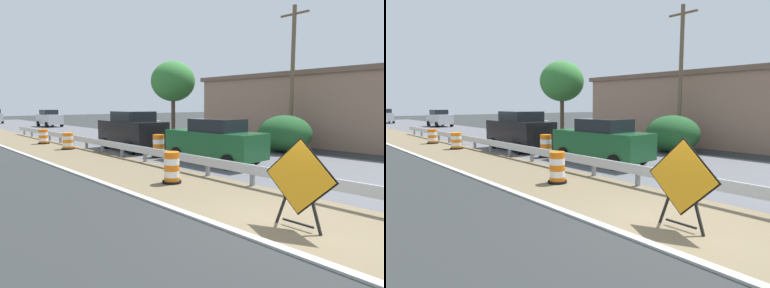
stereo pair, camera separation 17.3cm
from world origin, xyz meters
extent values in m
plane|color=#2B2D2D|center=(0.00, 0.00, 0.00)|extent=(160.00, 160.00, 0.00)
cube|color=#706047|center=(0.57, 0.00, 0.00)|extent=(3.54, 120.00, 0.01)
cube|color=#ADADA8|center=(-1.30, 0.00, 0.00)|extent=(0.20, 120.00, 0.11)
cube|color=#ADB2B7|center=(2.09, -0.17, 0.55)|extent=(0.08, 57.09, 0.32)
cube|color=slate|center=(2.17, 0.85, 0.35)|extent=(0.12, 0.12, 0.70)
cube|color=slate|center=(2.17, 2.89, 0.35)|extent=(0.12, 0.12, 0.70)
cube|color=slate|center=(2.17, 4.93, 0.35)|extent=(0.12, 0.12, 0.70)
cube|color=slate|center=(2.17, 6.97, 0.35)|extent=(0.12, 0.12, 0.70)
cube|color=slate|center=(2.17, 9.01, 0.35)|extent=(0.12, 0.12, 0.70)
cube|color=slate|center=(2.17, 11.05, 0.35)|extent=(0.12, 0.12, 0.70)
cube|color=slate|center=(2.17, 13.09, 0.35)|extent=(0.12, 0.12, 0.70)
cube|color=slate|center=(2.17, 15.12, 0.35)|extent=(0.12, 0.12, 0.70)
cube|color=slate|center=(2.17, 17.16, 0.35)|extent=(0.12, 0.12, 0.70)
cube|color=slate|center=(2.17, 19.20, 0.35)|extent=(0.12, 0.12, 0.70)
cube|color=slate|center=(2.17, 21.24, 0.35)|extent=(0.12, 0.12, 0.70)
cube|color=slate|center=(2.17, 23.28, 0.35)|extent=(0.12, 0.12, 0.70)
cube|color=slate|center=(2.17, 25.32, 0.35)|extent=(0.12, 0.12, 0.70)
cube|color=slate|center=(2.17, 27.36, 0.35)|extent=(0.12, 0.12, 0.70)
cube|color=black|center=(-0.15, -0.41, 0.52)|extent=(0.05, 0.39, 1.06)
cube|color=black|center=(-0.14, 0.29, 0.52)|extent=(0.05, 0.39, 1.06)
cube|color=black|center=(-0.14, -0.06, 0.12)|extent=(0.04, 0.72, 0.04)
cube|color=orange|center=(-0.16, -0.06, 1.13)|extent=(0.04, 1.57, 1.57)
cube|color=black|center=(-0.15, -0.06, 1.13)|extent=(0.02, 1.66, 1.66)
cylinder|color=orange|center=(0.48, 4.97, 0.11)|extent=(0.52, 0.52, 0.21)
cylinder|color=white|center=(0.48, 4.97, 0.32)|extent=(0.52, 0.52, 0.21)
cylinder|color=orange|center=(0.48, 4.97, 0.53)|extent=(0.52, 0.52, 0.21)
cylinder|color=white|center=(0.48, 4.97, 0.74)|extent=(0.52, 0.52, 0.21)
cylinder|color=orange|center=(0.48, 4.97, 0.95)|extent=(0.52, 0.52, 0.21)
cylinder|color=black|center=(0.48, 4.97, 0.04)|extent=(0.65, 0.65, 0.08)
cylinder|color=orange|center=(3.42, 9.64, 0.11)|extent=(0.57, 0.57, 0.23)
cylinder|color=white|center=(3.42, 9.64, 0.34)|extent=(0.57, 0.57, 0.23)
cylinder|color=orange|center=(3.42, 9.64, 0.57)|extent=(0.57, 0.57, 0.23)
cylinder|color=white|center=(3.42, 9.64, 0.80)|extent=(0.57, 0.57, 0.23)
cylinder|color=orange|center=(3.42, 9.64, 1.03)|extent=(0.57, 0.57, 0.23)
cylinder|color=black|center=(3.42, 9.64, 0.04)|extent=(0.72, 0.72, 0.08)
cylinder|color=orange|center=(1.28, 15.68, 0.10)|extent=(0.60, 0.60, 0.20)
cylinder|color=white|center=(1.28, 15.68, 0.29)|extent=(0.60, 0.60, 0.20)
cylinder|color=orange|center=(1.28, 15.68, 0.49)|extent=(0.60, 0.60, 0.20)
cylinder|color=white|center=(1.28, 15.68, 0.69)|extent=(0.60, 0.60, 0.20)
cylinder|color=orange|center=(1.28, 15.68, 0.88)|extent=(0.60, 0.60, 0.20)
cylinder|color=black|center=(1.28, 15.68, 0.04)|extent=(0.75, 0.75, 0.08)
cylinder|color=orange|center=(1.15, 19.47, 0.10)|extent=(0.59, 0.59, 0.19)
cylinder|color=white|center=(1.15, 19.47, 0.29)|extent=(0.59, 0.59, 0.19)
cylinder|color=orange|center=(1.15, 19.47, 0.49)|extent=(0.59, 0.59, 0.19)
cylinder|color=white|center=(1.15, 19.47, 0.68)|extent=(0.59, 0.59, 0.19)
cylinder|color=orange|center=(1.15, 19.47, 0.88)|extent=(0.59, 0.59, 0.19)
cylinder|color=black|center=(1.15, 19.47, 0.04)|extent=(0.74, 0.74, 0.08)
cylinder|color=black|center=(5.16, 47.95, 0.32)|extent=(0.24, 0.65, 0.64)
cube|color=silver|center=(7.58, 18.27, 0.88)|extent=(1.98, 4.13, 1.13)
cube|color=black|center=(7.58, 18.43, 1.73)|extent=(1.76, 1.91, 0.56)
cylinder|color=black|center=(8.53, 16.90, 0.32)|extent=(0.23, 0.64, 0.64)
cylinder|color=black|center=(6.60, 16.93, 0.32)|extent=(0.23, 0.64, 0.64)
cylinder|color=black|center=(8.57, 19.61, 0.32)|extent=(0.23, 0.64, 0.64)
cylinder|color=black|center=(6.63, 19.63, 0.32)|extent=(0.23, 0.64, 0.64)
cube|color=#195128|center=(4.35, 6.71, 0.88)|extent=(1.85, 4.80, 1.12)
cube|color=black|center=(4.36, 6.52, 1.72)|extent=(1.63, 2.22, 0.56)
cylinder|color=black|center=(3.44, 8.27, 0.32)|extent=(0.23, 0.64, 0.64)
cylinder|color=black|center=(5.22, 8.30, 0.32)|extent=(0.23, 0.64, 0.64)
cylinder|color=black|center=(3.49, 5.12, 0.32)|extent=(0.23, 0.64, 0.64)
cylinder|color=black|center=(5.27, 5.14, 0.32)|extent=(0.23, 0.64, 0.64)
cube|color=silver|center=(7.67, 36.88, 0.88)|extent=(1.81, 4.15, 1.12)
cube|color=black|center=(7.66, 37.04, 1.72)|extent=(1.59, 1.92, 0.56)
cylinder|color=black|center=(8.55, 35.54, 0.32)|extent=(0.23, 0.64, 0.64)
cylinder|color=black|center=(6.84, 35.50, 0.32)|extent=(0.23, 0.64, 0.64)
cylinder|color=black|center=(8.49, 38.25, 0.32)|extent=(0.23, 0.64, 0.64)
cylinder|color=black|center=(6.78, 38.22, 0.32)|extent=(0.23, 0.64, 0.64)
cube|color=black|center=(3.93, 12.89, 1.00)|extent=(2.10, 4.82, 1.36)
cube|color=black|center=(3.92, 12.70, 1.96)|extent=(1.82, 2.24, 0.56)
cylinder|color=black|center=(3.00, 14.49, 0.32)|extent=(0.24, 0.65, 0.64)
cylinder|color=black|center=(4.95, 14.43, 0.32)|extent=(0.24, 0.65, 0.64)
cylinder|color=black|center=(2.90, 11.36, 0.32)|extent=(0.24, 0.65, 0.64)
cylinder|color=black|center=(4.85, 11.29, 0.32)|extent=(0.24, 0.65, 0.64)
cube|color=#93705B|center=(15.84, 8.12, 2.21)|extent=(7.04, 14.65, 4.43)
cube|color=brown|center=(15.84, 8.12, 4.58)|extent=(7.32, 15.23, 0.30)
cylinder|color=brown|center=(11.43, 7.09, 4.18)|extent=(0.24, 0.24, 8.35)
cube|color=brown|center=(11.43, 7.09, 7.85)|extent=(0.12, 1.80, 0.10)
ellipsoid|color=#1E4C23|center=(9.74, 6.44, 1.02)|extent=(2.94, 2.94, 2.05)
cylinder|color=#4C3D2D|center=(12.63, 19.73, 1.56)|extent=(0.36, 0.36, 3.11)
ellipsoid|color=#337533|center=(12.63, 19.73, 4.70)|extent=(3.96, 3.96, 3.57)
camera|label=1|loc=(-6.39, -3.53, 2.64)|focal=30.87mm
camera|label=2|loc=(-6.26, -3.65, 2.64)|focal=30.87mm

